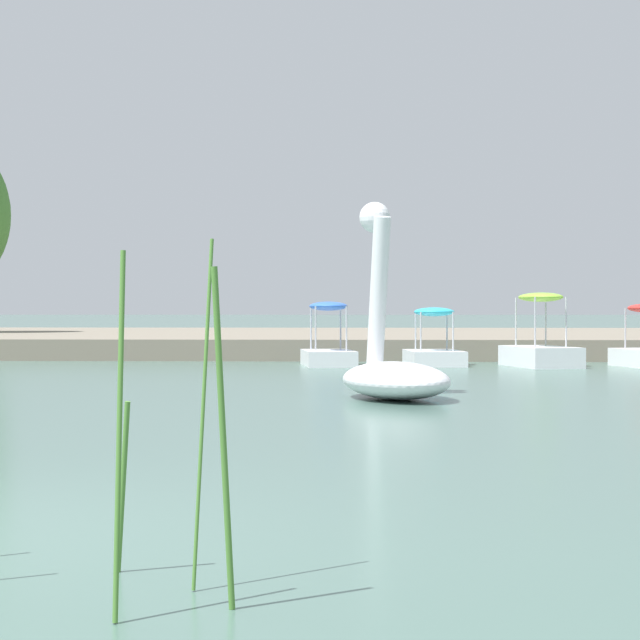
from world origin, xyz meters
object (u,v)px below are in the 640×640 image
at_px(swan_boat, 393,364).
at_px(pedal_boat_cyan, 434,349).
at_px(pedal_boat_blue, 328,346).
at_px(pedal_boat_lime, 541,346).

bearing_deg(swan_boat, pedal_boat_cyan, 83.98).
relative_size(swan_boat, pedal_boat_blue, 1.28).
bearing_deg(pedal_boat_lime, pedal_boat_blue, 176.59).
bearing_deg(pedal_boat_cyan, pedal_boat_blue, -174.71).
distance_m(pedal_boat_blue, pedal_boat_lime, 4.65).
xyz_separation_m(swan_boat, pedal_boat_cyan, (1.06, 10.10, -0.12)).
distance_m(swan_boat, pedal_boat_lime, 10.17).
distance_m(swan_boat, pedal_boat_blue, 9.96).
relative_size(pedal_boat_cyan, pedal_boat_lime, 0.89).
bearing_deg(swan_boat, pedal_boat_blue, 97.40).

